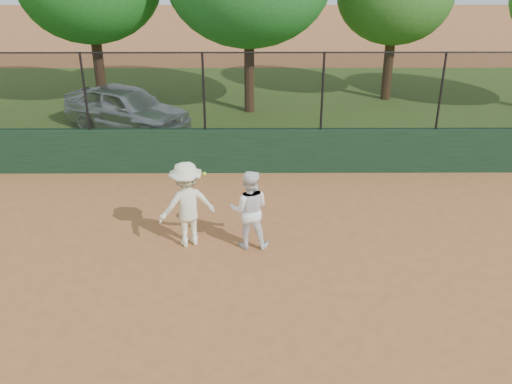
{
  "coord_description": "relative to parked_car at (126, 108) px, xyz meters",
  "views": [
    {
      "loc": [
        0.75,
        -8.07,
        6.08
      ],
      "look_at": [
        0.8,
        2.2,
        1.2
      ],
      "focal_mm": 40.0,
      "sensor_mm": 36.0,
      "label": 1
    }
  ],
  "objects": [
    {
      "name": "fence_assembly",
      "position": [
        3.26,
        -3.47,
        1.51
      ],
      "size": [
        26.0,
        0.06,
        2.0
      ],
      "color": "black",
      "rests_on": "back_wall"
    },
    {
      "name": "back_wall",
      "position": [
        3.29,
        -3.47,
        -0.12
      ],
      "size": [
        26.0,
        0.2,
        1.2
      ],
      "primitive_type": "cube",
      "color": "#16321D",
      "rests_on": "ground"
    },
    {
      "name": "player_main",
      "position": [
        2.7,
        -7.24,
        0.18
      ],
      "size": [
        1.34,
        1.07,
        1.82
      ],
      "color": "#EEEECA",
      "rests_on": "ground"
    },
    {
      "name": "parked_car",
      "position": [
        0.0,
        0.0,
        0.0
      ],
      "size": [
        4.55,
        3.56,
        1.45
      ],
      "primitive_type": "imported",
      "rotation": [
        0.0,
        0.0,
        1.06
      ],
      "color": "#B0B5BA",
      "rests_on": "ground"
    },
    {
      "name": "ground",
      "position": [
        3.29,
        -9.47,
        -0.72
      ],
      "size": [
        80.0,
        80.0,
        0.0
      ],
      "primitive_type": "plane",
      "color": "#A36034",
      "rests_on": "ground"
    },
    {
      "name": "grass_strip",
      "position": [
        3.29,
        2.53,
        -0.72
      ],
      "size": [
        36.0,
        12.0,
        0.01
      ],
      "primitive_type": "cube",
      "color": "#2F4C17",
      "rests_on": "ground"
    },
    {
      "name": "player_second",
      "position": [
        3.96,
        -7.33,
        0.11
      ],
      "size": [
        0.84,
        0.67,
        1.68
      ],
      "primitive_type": "imported",
      "rotation": [
        0.0,
        0.0,
        3.1
      ],
      "color": "white",
      "rests_on": "ground"
    }
  ]
}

